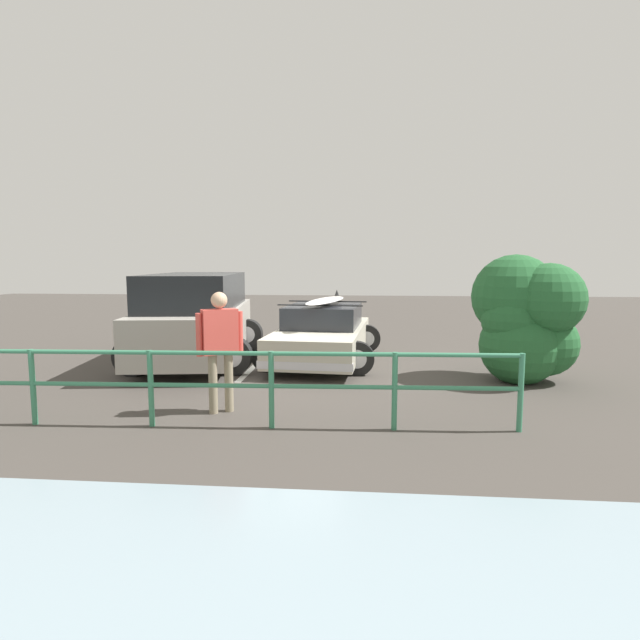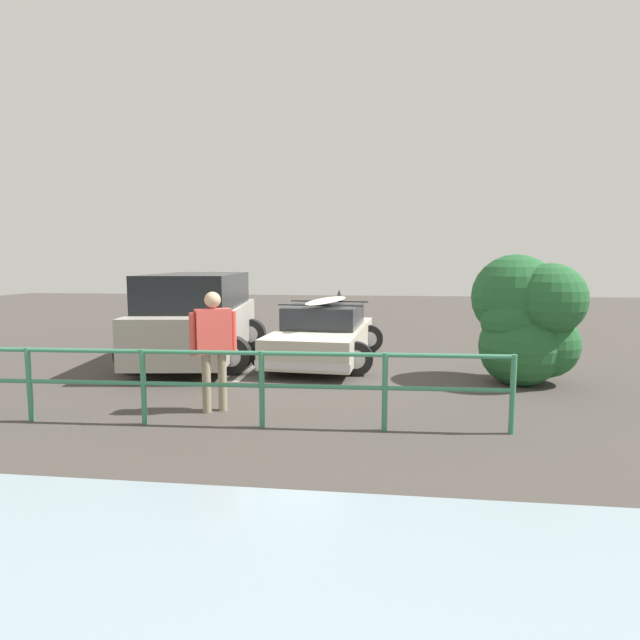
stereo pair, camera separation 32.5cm
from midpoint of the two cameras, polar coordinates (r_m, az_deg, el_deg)
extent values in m
cube|color=#423D38|center=(10.21, -3.55, -5.34)|extent=(44.00, 44.00, 0.02)
cube|color=silver|center=(10.94, -5.75, -4.49)|extent=(0.12, 4.13, 0.00)
cube|color=#B7B29E|center=(10.65, 1.26, -2.29)|extent=(2.00, 4.15, 0.56)
cube|color=#23262B|center=(10.75, 1.41, 0.51)|extent=(1.63, 2.04, 0.45)
cube|color=silver|center=(8.78, -1.01, -5.26)|extent=(1.72, 0.23, 0.14)
cube|color=silver|center=(12.60, 2.82, -1.64)|extent=(1.72, 0.23, 0.14)
cylinder|color=black|center=(9.34, 5.13, -4.42)|extent=(0.64, 0.18, 0.64)
cylinder|color=#B7B7BC|center=(9.34, 5.13, -4.42)|extent=(0.35, 0.19, 0.35)
cylinder|color=black|center=(9.67, -5.09, -4.03)|extent=(0.64, 0.18, 0.64)
cylinder|color=#B7B7BC|center=(9.67, -5.09, -4.03)|extent=(0.35, 0.19, 0.35)
cylinder|color=black|center=(11.79, 6.44, -2.13)|extent=(0.64, 0.18, 0.64)
cylinder|color=#B7B7BC|center=(11.79, 6.44, -2.13)|extent=(0.35, 0.19, 0.35)
cylinder|color=black|center=(12.05, -1.74, -1.90)|extent=(0.64, 0.18, 0.64)
cylinder|color=#B7B7BC|center=(12.05, -1.74, -1.90)|extent=(0.35, 0.19, 0.35)
cylinder|color=black|center=(10.20, 0.90, 1.69)|extent=(1.77, 0.17, 0.03)
cylinder|color=black|center=(11.24, 1.88, 2.14)|extent=(1.77, 0.17, 0.03)
ellipsoid|color=white|center=(10.69, 1.67, 2.24)|extent=(0.98, 2.48, 0.09)
cone|color=black|center=(11.62, 3.01, 3.15)|extent=(0.10, 0.10, 0.14)
cube|color=#9E998E|center=(11.02, -12.79, -0.91)|extent=(2.43, 4.96, 0.91)
cube|color=black|center=(10.95, -12.90, 3.32)|extent=(2.15, 3.91, 0.71)
cylinder|color=black|center=(13.43, -10.63, 0.90)|extent=(0.67, 0.26, 0.65)
cylinder|color=black|center=(9.52, -9.04, -4.01)|extent=(0.72, 0.22, 0.72)
cylinder|color=#B7B7BC|center=(9.52, -9.04, -4.01)|extent=(0.40, 0.23, 0.40)
cylinder|color=black|center=(9.95, -19.68, -3.85)|extent=(0.72, 0.22, 0.72)
cylinder|color=#B7B7BC|center=(9.95, -19.68, -3.85)|extent=(0.40, 0.23, 0.40)
cylinder|color=black|center=(12.32, -7.16, -1.57)|extent=(0.72, 0.22, 0.72)
cylinder|color=#B7B7BC|center=(12.32, -7.16, -1.57)|extent=(0.40, 0.23, 0.40)
cylinder|color=black|center=(12.66, -15.53, -1.54)|extent=(0.72, 0.22, 0.72)
cylinder|color=#B7B7BC|center=(12.66, -15.53, -1.54)|extent=(0.40, 0.23, 0.40)
cylinder|color=gray|center=(7.23, -9.82, -6.96)|extent=(0.12, 0.12, 0.83)
cylinder|color=gray|center=(7.18, -11.57, -7.09)|extent=(0.12, 0.12, 0.83)
cube|color=#DB4C42|center=(7.07, -10.82, -1.26)|extent=(0.51, 0.42, 0.63)
sphere|color=#D6A884|center=(7.02, -10.90, 2.27)|extent=(0.23, 0.23, 0.23)
cylinder|color=#DB4C42|center=(7.14, -8.58, -1.35)|extent=(0.09, 0.09, 0.59)
cylinder|color=#DB4C42|center=(7.01, -13.09, -1.60)|extent=(0.09, 0.09, 0.59)
cylinder|color=#387F5B|center=(6.64, 22.48, -7.88)|extent=(0.07, 0.07, 0.99)
cylinder|color=#387F5B|center=(6.34, 8.89, -8.13)|extent=(0.07, 0.07, 0.99)
cylinder|color=#387F5B|center=(6.41, -5.21, -7.92)|extent=(0.07, 0.07, 0.99)
cylinder|color=#387F5B|center=(6.84, -18.24, -7.30)|extent=(0.07, 0.07, 0.99)
cylinder|color=#387F5B|center=(7.57, -29.21, -6.49)|extent=(0.07, 0.07, 0.99)
cylinder|color=#387F5B|center=(6.48, -12.04, -3.64)|extent=(7.75, 0.37, 0.06)
cylinder|color=#387F5B|center=(6.57, -11.95, -7.23)|extent=(7.75, 0.37, 0.06)
cylinder|color=brown|center=(9.64, 23.54, -5.24)|extent=(0.27, 0.27, 0.43)
sphere|color=#235B2D|center=(9.48, 22.31, 2.46)|extent=(1.49, 1.49, 1.49)
sphere|color=#235B2D|center=(9.27, 25.61, 2.12)|extent=(1.23, 1.23, 1.23)
sphere|color=#235B2D|center=(9.38, 22.81, -2.84)|extent=(1.39, 1.39, 1.39)
sphere|color=#235B2D|center=(9.24, 22.01, 0.02)|extent=(1.04, 1.04, 1.04)
sphere|color=#235B2D|center=(9.48, 23.73, 1.32)|extent=(1.16, 1.16, 1.16)
sphere|color=#235B2D|center=(9.54, 25.25, -2.59)|extent=(1.14, 1.14, 1.14)
camera|label=1|loc=(0.16, -89.07, 0.11)|focal=28.00mm
camera|label=2|loc=(0.16, 90.93, -0.11)|focal=28.00mm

